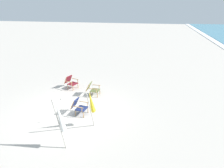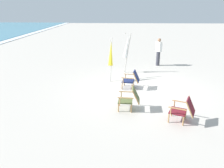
{
  "view_description": "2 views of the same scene",
  "coord_description": "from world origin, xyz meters",
  "px_view_note": "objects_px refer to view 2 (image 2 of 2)",
  "views": [
    {
      "loc": [
        8.23,
        3.37,
        5.2
      ],
      "look_at": [
        -1.87,
        1.76,
        0.83
      ],
      "focal_mm": 32.0,
      "sensor_mm": 36.0,
      "label": 1
    },
    {
      "loc": [
        -8.85,
        0.93,
        3.37
      ],
      "look_at": [
        -0.98,
        1.25,
        0.57
      ],
      "focal_mm": 35.0,
      "sensor_mm": 36.0,
      "label": 2
    }
  ],
  "objects_px": {
    "beach_chair_front_left": "(184,109)",
    "umbrella_furled_white": "(127,47)",
    "umbrella_furled_yellow": "(111,54)",
    "person_near_chairs": "(158,52)",
    "beach_chair_front_right": "(132,79)",
    "beach_chair_mid_center": "(130,98)"
  },
  "relations": [
    {
      "from": "beach_chair_front_left",
      "to": "umbrella_furled_white",
      "type": "height_order",
      "value": "umbrella_furled_white"
    },
    {
      "from": "umbrella_furled_yellow",
      "to": "person_near_chairs",
      "type": "distance_m",
      "value": 4.0
    },
    {
      "from": "beach_chair_front_right",
      "to": "umbrella_furled_white",
      "type": "height_order",
      "value": "umbrella_furled_white"
    },
    {
      "from": "umbrella_furled_white",
      "to": "beach_chair_mid_center",
      "type": "bearing_deg",
      "value": -179.64
    },
    {
      "from": "umbrella_furled_white",
      "to": "beach_chair_front_left",
      "type": "bearing_deg",
      "value": -163.21
    },
    {
      "from": "beach_chair_mid_center",
      "to": "beach_chair_front_left",
      "type": "height_order",
      "value": "beach_chair_front_left"
    },
    {
      "from": "person_near_chairs",
      "to": "beach_chair_front_left",
      "type": "bearing_deg",
      "value": 177.42
    },
    {
      "from": "umbrella_furled_white",
      "to": "person_near_chairs",
      "type": "xyz_separation_m",
      "value": [
        1.54,
        -1.94,
        -0.54
      ]
    },
    {
      "from": "umbrella_furled_yellow",
      "to": "beach_chair_front_left",
      "type": "bearing_deg",
      "value": -149.11
    },
    {
      "from": "umbrella_furled_white",
      "to": "person_near_chairs",
      "type": "bearing_deg",
      "value": -51.46
    },
    {
      "from": "beach_chair_mid_center",
      "to": "person_near_chairs",
      "type": "relative_size",
      "value": 0.49
    },
    {
      "from": "beach_chair_front_right",
      "to": "umbrella_furled_white",
      "type": "distance_m",
      "value": 2.66
    },
    {
      "from": "beach_chair_front_right",
      "to": "umbrella_furled_yellow",
      "type": "bearing_deg",
      "value": 40.73
    },
    {
      "from": "beach_chair_mid_center",
      "to": "person_near_chairs",
      "type": "bearing_deg",
      "value": -17.3
    },
    {
      "from": "beach_chair_mid_center",
      "to": "umbrella_furled_yellow",
      "type": "height_order",
      "value": "umbrella_furled_yellow"
    },
    {
      "from": "umbrella_furled_yellow",
      "to": "person_near_chairs",
      "type": "bearing_deg",
      "value": -43.05
    },
    {
      "from": "beach_chair_front_right",
      "to": "umbrella_furled_yellow",
      "type": "distance_m",
      "value": 1.71
    },
    {
      "from": "beach_chair_front_right",
      "to": "beach_chair_front_left",
      "type": "xyz_separation_m",
      "value": [
        -2.9,
        -1.44,
        -0.0
      ]
    },
    {
      "from": "beach_chair_front_right",
      "to": "beach_chair_front_left",
      "type": "bearing_deg",
      "value": -153.55
    },
    {
      "from": "umbrella_furled_yellow",
      "to": "person_near_chairs",
      "type": "height_order",
      "value": "umbrella_furled_yellow"
    },
    {
      "from": "beach_chair_front_left",
      "to": "umbrella_furled_white",
      "type": "relative_size",
      "value": 0.43
    },
    {
      "from": "beach_chair_front_right",
      "to": "beach_chair_mid_center",
      "type": "height_order",
      "value": "beach_chair_front_right"
    }
  ]
}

